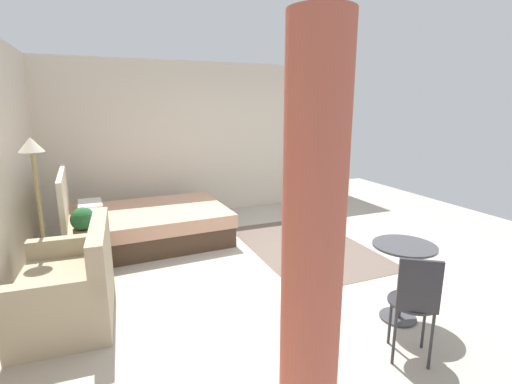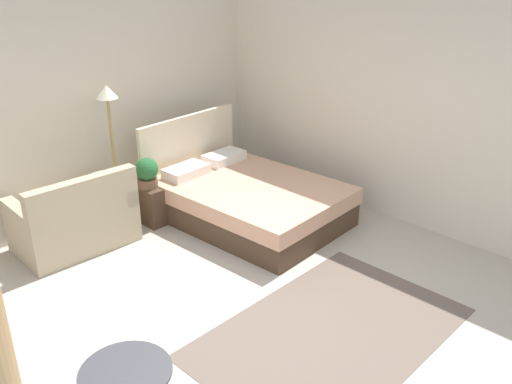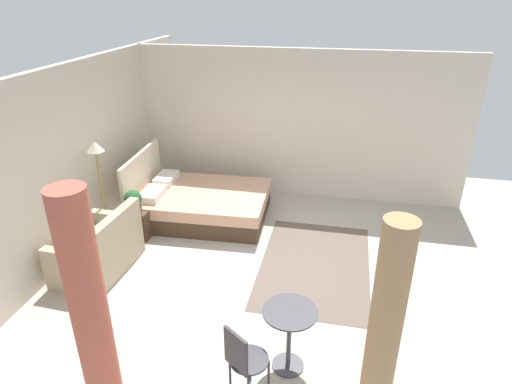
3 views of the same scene
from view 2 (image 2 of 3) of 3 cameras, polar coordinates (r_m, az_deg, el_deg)
The scene contains 9 objects.
ground_plane at distance 5.12m, azimuth -0.28°, elevation -13.35°, with size 8.59×9.10×0.02m, color #B2A899.
wall_back at distance 6.81m, azimuth -19.21°, elevation 7.91°, with size 8.59×0.12×2.75m, color beige.
wall_right at distance 6.61m, azimuth 17.01°, elevation 7.77°, with size 0.12×6.10×2.75m, color beige.
area_rug at distance 5.04m, azimuth 7.69°, elevation -14.16°, with size 2.41×1.56×0.01m, color #66564C.
bed at distance 6.80m, azimuth -1.04°, elevation -0.64°, with size 1.69×2.28×1.14m.
couch at distance 6.46m, azimuth -18.16°, elevation -2.93°, with size 1.27×0.87×0.91m.
nightstand at distance 6.86m, azimuth -10.14°, elevation -1.13°, with size 0.43×0.37×0.48m.
potted_plant at distance 6.66m, azimuth -11.20°, elevation 2.00°, with size 0.28×0.28×0.37m.
floor_lamp at distance 6.69m, azimuth -14.87°, elevation 7.20°, with size 0.29×0.29×1.67m.
Camera 2 is at (-2.92, -2.86, 3.08)m, focal length 38.71 mm.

